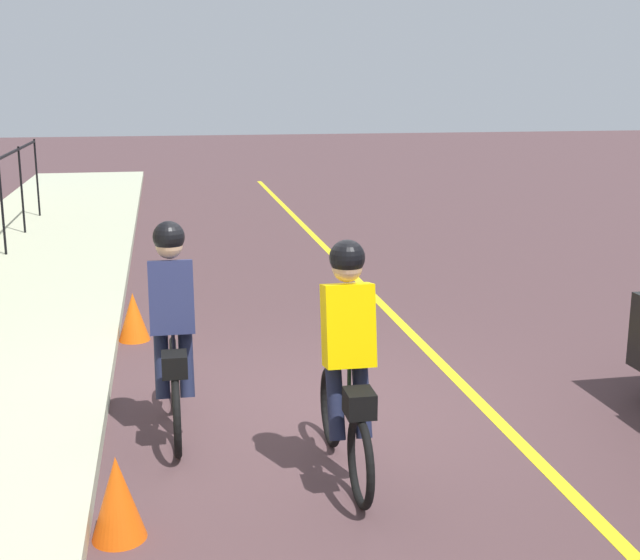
# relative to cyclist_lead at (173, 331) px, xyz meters

# --- Properties ---
(ground_plane) EXTENTS (80.00, 80.00, 0.00)m
(ground_plane) POSITION_rel_cyclist_lead_xyz_m (0.26, -1.20, -0.91)
(ground_plane) COLOR #4C3437
(lane_line_centre) EXTENTS (36.00, 0.12, 0.01)m
(lane_line_centre) POSITION_rel_cyclist_lead_xyz_m (0.26, -2.80, -0.91)
(lane_line_centre) COLOR yellow
(lane_line_centre) RESTS_ON ground
(cyclist_lead) EXTENTS (1.71, 0.36, 1.83)m
(cyclist_lead) POSITION_rel_cyclist_lead_xyz_m (0.00, 0.00, 0.00)
(cyclist_lead) COLOR black
(cyclist_lead) RESTS_ON ground
(cyclist_follow) EXTENTS (1.71, 0.36, 1.83)m
(cyclist_follow) POSITION_rel_cyclist_lead_xyz_m (-1.07, -1.25, 0.00)
(cyclist_follow) COLOR black
(cyclist_follow) RESTS_ON ground
(traffic_cone_near) EXTENTS (0.36, 0.36, 0.58)m
(traffic_cone_near) POSITION_rel_cyclist_lead_xyz_m (-1.65, 0.41, -0.62)
(traffic_cone_near) COLOR #EC540D
(traffic_cone_near) RESTS_ON ground
(traffic_cone_far) EXTENTS (0.36, 0.36, 0.56)m
(traffic_cone_far) POSITION_rel_cyclist_lead_xyz_m (2.78, 0.42, -0.63)
(traffic_cone_far) COLOR #E75B0D
(traffic_cone_far) RESTS_ON ground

